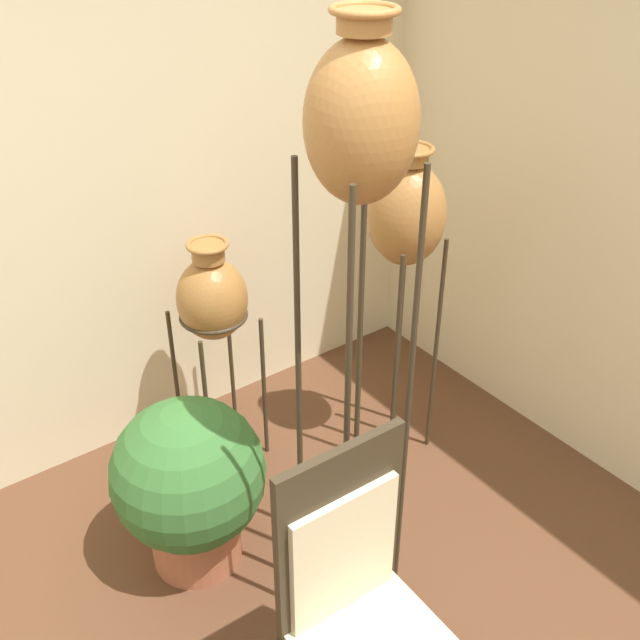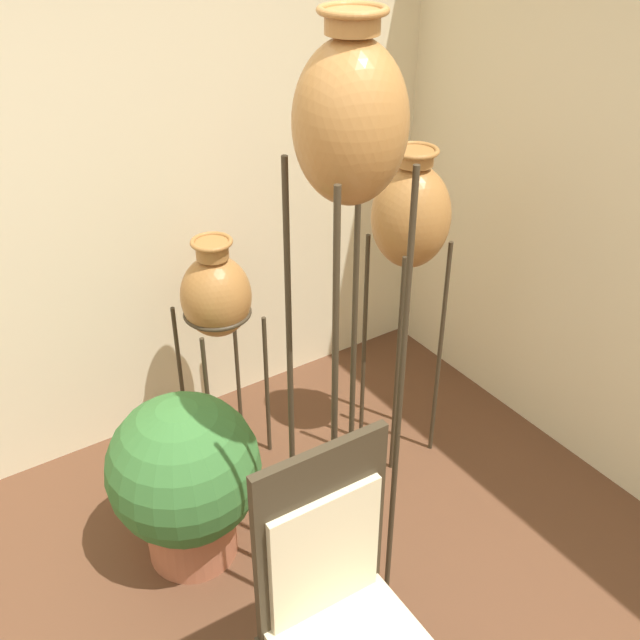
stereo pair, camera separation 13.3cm
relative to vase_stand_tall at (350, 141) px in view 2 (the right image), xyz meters
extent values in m
cube|color=beige|center=(-0.66, 1.39, -0.47)|extent=(8.09, 0.06, 2.70)
cylinder|color=#382D1E|center=(-0.13, -0.13, -0.94)|extent=(0.02, 0.02, 1.76)
cylinder|color=#382D1E|center=(0.13, -0.13, -0.94)|extent=(0.02, 0.02, 1.76)
cylinder|color=#382D1E|center=(-0.13, 0.13, -0.94)|extent=(0.02, 0.02, 1.76)
cylinder|color=#382D1E|center=(0.13, 0.13, -0.94)|extent=(0.02, 0.02, 1.76)
torus|color=#382D1E|center=(0.00, 0.00, -0.05)|extent=(0.27, 0.27, 0.02)
ellipsoid|color=#A87038|center=(0.00, 0.00, 0.05)|extent=(0.32, 0.32, 0.45)
cylinder|color=#A87038|center=(0.00, 0.00, 0.30)|extent=(0.14, 0.14, 0.06)
torus|color=#A87038|center=(0.00, 0.00, 0.33)|extent=(0.18, 0.18, 0.02)
cylinder|color=#382D1E|center=(0.59, 0.42, -1.26)|extent=(0.02, 0.02, 1.12)
cylinder|color=#382D1E|center=(0.83, 0.42, -1.26)|extent=(0.02, 0.02, 1.12)
cylinder|color=#382D1E|center=(0.59, 0.67, -1.26)|extent=(0.02, 0.02, 1.12)
cylinder|color=#382D1E|center=(0.83, 0.67, -1.26)|extent=(0.02, 0.02, 1.12)
torus|color=#382D1E|center=(0.71, 0.55, -0.70)|extent=(0.25, 0.25, 0.02)
ellipsoid|color=#A87038|center=(0.71, 0.55, -0.60)|extent=(0.33, 0.33, 0.44)
cylinder|color=#A87038|center=(0.71, 0.55, -0.35)|extent=(0.15, 0.15, 0.06)
torus|color=#A87038|center=(0.71, 0.55, -0.32)|extent=(0.19, 0.19, 0.02)
cylinder|color=#382D1E|center=(-0.13, 0.85, -1.44)|extent=(0.02, 0.02, 0.76)
cylinder|color=#382D1E|center=(0.17, 0.85, -1.44)|extent=(0.02, 0.02, 0.76)
cylinder|color=#382D1E|center=(-0.13, 1.15, -1.44)|extent=(0.02, 0.02, 0.76)
cylinder|color=#382D1E|center=(0.17, 1.15, -1.44)|extent=(0.02, 0.02, 0.76)
torus|color=#382D1E|center=(0.02, 1.00, -1.06)|extent=(0.30, 0.30, 0.02)
ellipsoid|color=#A87038|center=(0.02, 1.00, -0.98)|extent=(0.31, 0.31, 0.37)
cylinder|color=#A87038|center=(0.02, 1.00, -0.75)|extent=(0.14, 0.14, 0.07)
torus|color=#A87038|center=(0.02, 1.00, -0.72)|extent=(0.18, 0.18, 0.02)
cylinder|color=#382D1E|center=(-0.13, -0.36, -1.59)|extent=(0.02, 0.02, 0.44)
cube|color=#382D1E|center=(-0.32, -0.34, -1.02)|extent=(0.43, 0.04, 0.65)
cube|color=beige|center=(-0.32, -0.37, -1.08)|extent=(0.37, 0.03, 0.46)
cylinder|color=#B26647|center=(-0.41, 0.49, -1.70)|extent=(0.36, 0.36, 0.23)
torus|color=#B26647|center=(-0.41, 0.49, -1.59)|extent=(0.39, 0.39, 0.02)
sphere|color=#387033|center=(-0.41, 0.49, -1.36)|extent=(0.60, 0.60, 0.60)
camera|label=1|loc=(-1.26, -1.52, 0.66)|focal=42.00mm
camera|label=2|loc=(-1.15, -1.60, 0.66)|focal=42.00mm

